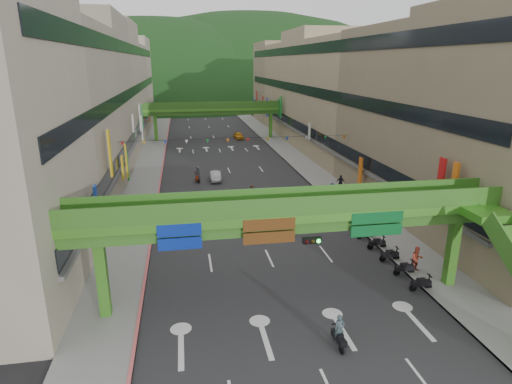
% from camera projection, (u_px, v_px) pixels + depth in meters
% --- Properties ---
extents(ground, '(320.00, 320.00, 0.00)m').
position_uv_depth(ground, '(317.00, 363.00, 21.31)').
color(ground, black).
rests_on(ground, ground).
extents(road_slab, '(18.00, 140.00, 0.02)m').
position_uv_depth(road_slab, '(222.00, 155.00, 68.44)').
color(road_slab, '#28282B').
rests_on(road_slab, ground).
extents(sidewalk_left, '(4.00, 140.00, 0.15)m').
position_uv_depth(sidewalk_left, '(152.00, 158.00, 66.63)').
color(sidewalk_left, gray).
rests_on(sidewalk_left, ground).
extents(sidewalk_right, '(4.00, 140.00, 0.15)m').
position_uv_depth(sidewalk_right, '(289.00, 153.00, 70.21)').
color(sidewalk_right, gray).
rests_on(sidewalk_right, ground).
extents(curb_left, '(0.20, 140.00, 0.18)m').
position_uv_depth(curb_left, '(164.00, 157.00, 66.94)').
color(curb_left, '#CC5959').
rests_on(curb_left, ground).
extents(curb_right, '(0.20, 140.00, 0.18)m').
position_uv_depth(curb_right, '(278.00, 153.00, 69.89)').
color(curb_right, gray).
rests_on(curb_right, ground).
extents(building_row_left, '(12.80, 95.00, 19.00)m').
position_uv_depth(building_row_left, '(92.00, 97.00, 62.61)').
color(building_row_left, '#9E937F').
rests_on(building_row_left, ground).
extents(building_row_right, '(12.80, 95.00, 19.00)m').
position_uv_depth(building_row_right, '(338.00, 94.00, 68.76)').
color(building_row_right, gray).
rests_on(building_row_right, ground).
extents(overpass_near, '(28.00, 12.27, 7.10)m').
position_uv_depth(overpass_near, '(308.00, 225.00, 25.02)').
color(overpass_near, '#4C9E2D').
rests_on(overpass_near, ground).
extents(overpass_far, '(28.00, 2.20, 7.10)m').
position_uv_depth(overpass_far, '(214.00, 111.00, 81.00)').
color(overpass_far, '#4C9E2D').
rests_on(overpass_far, ground).
extents(hill_left, '(168.00, 140.00, 112.00)m').
position_uv_depth(hill_left, '(158.00, 100.00, 169.69)').
color(hill_left, '#1C4419').
rests_on(hill_left, ground).
extents(hill_right, '(208.00, 176.00, 128.00)m').
position_uv_depth(hill_right, '(250.00, 95.00, 195.04)').
color(hill_right, '#1C4419').
rests_on(hill_right, ground).
extents(bunting_string, '(26.00, 0.36, 0.47)m').
position_uv_depth(bunting_string, '(238.00, 140.00, 47.85)').
color(bunting_string, black).
rests_on(bunting_string, ground).
extents(scooter_rider_near, '(0.61, 1.60, 1.89)m').
position_uv_depth(scooter_rider_near, '(339.00, 333.00, 22.25)').
color(scooter_rider_near, black).
rests_on(scooter_rider_near, ground).
extents(scooter_rider_mid, '(0.94, 1.59, 2.07)m').
position_uv_depth(scooter_rider_mid, '(252.00, 194.00, 44.79)').
color(scooter_rider_mid, black).
rests_on(scooter_rider_mid, ground).
extents(scooter_rider_left, '(1.14, 1.60, 2.20)m').
position_uv_depth(scooter_rider_left, '(176.00, 211.00, 39.56)').
color(scooter_rider_left, gray).
rests_on(scooter_rider_left, ground).
extents(scooter_rider_far, '(0.94, 1.57, 2.06)m').
position_uv_depth(scooter_rider_far, '(197.00, 174.00, 53.00)').
color(scooter_rider_far, maroon).
rests_on(scooter_rider_far, ground).
extents(parked_scooter_row, '(1.60, 9.35, 1.08)m').
position_uv_depth(parked_scooter_row, '(390.00, 255.00, 32.02)').
color(parked_scooter_row, black).
rests_on(parked_scooter_row, ground).
extents(car_silver, '(1.39, 3.75, 1.22)m').
position_uv_depth(car_silver, '(215.00, 176.00, 53.76)').
color(car_silver, '#94969C').
rests_on(car_silver, ground).
extents(car_yellow, '(1.86, 3.89, 1.28)m').
position_uv_depth(car_yellow, '(239.00, 136.00, 82.95)').
color(car_yellow, '#F9AC1D').
rests_on(car_yellow, ground).
extents(pedestrian_red, '(0.89, 0.69, 1.83)m').
position_uv_depth(pedestrian_red, '(417.00, 261.00, 30.18)').
color(pedestrian_red, '#BE452F').
rests_on(pedestrian_red, ground).
extents(pedestrian_dark, '(1.13, 0.68, 1.80)m').
position_uv_depth(pedestrian_dark, '(340.00, 184.00, 49.21)').
color(pedestrian_dark, black).
rests_on(pedestrian_dark, ground).
extents(pedestrian_blue, '(0.82, 0.63, 1.56)m').
position_uv_depth(pedestrian_blue, '(332.00, 191.00, 46.90)').
color(pedestrian_blue, '#293850').
rests_on(pedestrian_blue, ground).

